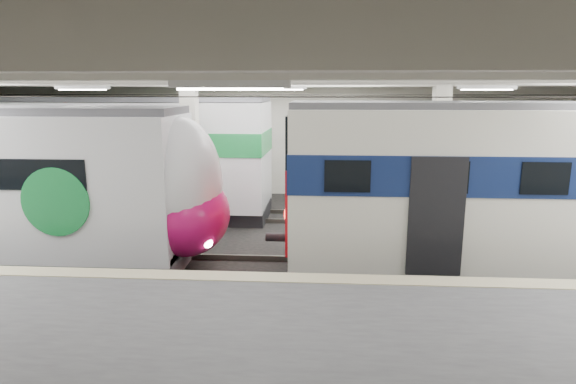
{
  "coord_description": "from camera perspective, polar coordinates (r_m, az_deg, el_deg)",
  "views": [
    {
      "loc": [
        1.18,
        -12.5,
        4.87
      ],
      "look_at": [
        0.32,
        1.0,
        2.0
      ],
      "focal_mm": 30.0,
      "sensor_mm": 36.0,
      "label": 1
    }
  ],
  "objects": [
    {
      "name": "modern_emu",
      "position": [
        15.46,
        -30.67,
        0.29
      ],
      "size": [
        13.77,
        2.84,
        4.44
      ],
      "color": "white",
      "rests_on": "ground"
    },
    {
      "name": "station_hall",
      "position": [
        10.95,
        -2.57,
        3.42
      ],
      "size": [
        36.0,
        24.0,
        5.75
      ],
      "color": "black",
      "rests_on": "ground"
    },
    {
      "name": "older_rer",
      "position": [
        14.15,
        29.4,
        0.39
      ],
      "size": [
        13.97,
        3.08,
        4.58
      ],
      "color": "white",
      "rests_on": "ground"
    },
    {
      "name": "far_train",
      "position": [
        20.36,
        -23.26,
        4.0
      ],
      "size": [
        14.61,
        3.31,
        4.62
      ],
      "rotation": [
        0.0,
        0.0,
        -0.02
      ],
      "color": "white",
      "rests_on": "ground"
    }
  ]
}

